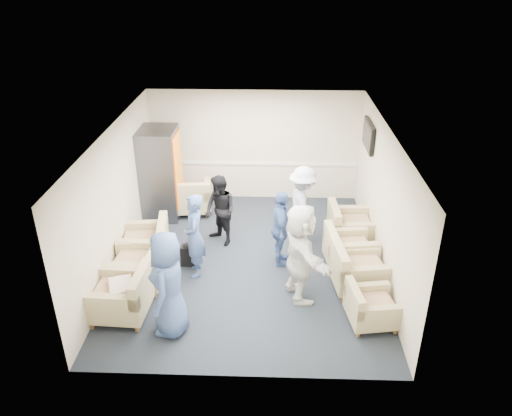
{
  "coord_description": "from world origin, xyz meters",
  "views": [
    {
      "loc": [
        0.43,
        -8.31,
        5.46
      ],
      "look_at": [
        0.13,
        0.2,
        1.11
      ],
      "focal_mm": 35.0,
      "sensor_mm": 36.0,
      "label": 1
    }
  ],
  "objects_px": {
    "armchair_left_near": "(124,297)",
    "armchair_corner": "(191,198)",
    "armchair_right_midnear": "(355,270)",
    "armchair_right_midfar": "(346,251)",
    "person_back_left": "(220,211)",
    "armchair_left_far": "(147,244)",
    "person_mid_left": "(194,236)",
    "armchair_right_far": "(348,228)",
    "person_back_right": "(303,206)",
    "person_front_right": "(300,253)",
    "vending_machine": "(161,173)",
    "armchair_left_mid": "(141,267)",
    "person_mid_right": "(281,229)",
    "person_front_left": "(169,284)",
    "armchair_right_near": "(369,308)"
  },
  "relations": [
    {
      "from": "armchair_left_far",
      "to": "person_mid_left",
      "type": "xyz_separation_m",
      "value": [
        1.01,
        -0.41,
        0.45
      ]
    },
    {
      "from": "armchair_left_near",
      "to": "person_mid_left",
      "type": "relative_size",
      "value": 0.6
    },
    {
      "from": "armchair_left_far",
      "to": "armchair_right_midfar",
      "type": "bearing_deg",
      "value": 81.35
    },
    {
      "from": "armchair_corner",
      "to": "person_front_right",
      "type": "xyz_separation_m",
      "value": [
        2.39,
        -3.15,
        0.53
      ]
    },
    {
      "from": "armchair_right_midfar",
      "to": "person_mid_right",
      "type": "xyz_separation_m",
      "value": [
        -1.27,
        0.07,
        0.43
      ]
    },
    {
      "from": "armchair_left_far",
      "to": "person_mid_left",
      "type": "distance_m",
      "value": 1.18
    },
    {
      "from": "armchair_right_midnear",
      "to": "person_mid_right",
      "type": "relative_size",
      "value": 0.68
    },
    {
      "from": "armchair_left_far",
      "to": "person_mid_left",
      "type": "height_order",
      "value": "person_mid_left"
    },
    {
      "from": "armchair_right_near",
      "to": "vending_machine",
      "type": "height_order",
      "value": "vending_machine"
    },
    {
      "from": "armchair_right_midfar",
      "to": "person_back_left",
      "type": "distance_m",
      "value": 2.67
    },
    {
      "from": "armchair_left_far",
      "to": "vending_machine",
      "type": "relative_size",
      "value": 0.5
    },
    {
      "from": "armchair_left_near",
      "to": "armchair_right_far",
      "type": "xyz_separation_m",
      "value": [
        4.05,
        2.52,
        -0.01
      ]
    },
    {
      "from": "armchair_left_near",
      "to": "armchair_left_mid",
      "type": "bearing_deg",
      "value": 177.58
    },
    {
      "from": "armchair_left_near",
      "to": "person_front_right",
      "type": "bearing_deg",
      "value": 105.08
    },
    {
      "from": "armchair_right_far",
      "to": "person_mid_left",
      "type": "bearing_deg",
      "value": 108.65
    },
    {
      "from": "armchair_left_near",
      "to": "armchair_corner",
      "type": "relative_size",
      "value": 0.96
    },
    {
      "from": "armchair_right_midnear",
      "to": "armchair_right_midfar",
      "type": "xyz_separation_m",
      "value": [
        -0.07,
        0.68,
        -0.03
      ]
    },
    {
      "from": "person_mid_left",
      "to": "person_front_right",
      "type": "bearing_deg",
      "value": 63.55
    },
    {
      "from": "person_back_left",
      "to": "armchair_right_midnear",
      "type": "bearing_deg",
      "value": 17.07
    },
    {
      "from": "armchair_right_far",
      "to": "vending_machine",
      "type": "relative_size",
      "value": 0.46
    },
    {
      "from": "person_front_right",
      "to": "armchair_right_far",
      "type": "bearing_deg",
      "value": -48.06
    },
    {
      "from": "armchair_left_near",
      "to": "armchair_right_midfar",
      "type": "bearing_deg",
      "value": 115.35
    },
    {
      "from": "person_back_left",
      "to": "person_front_right",
      "type": "relative_size",
      "value": 0.83
    },
    {
      "from": "armchair_right_midfar",
      "to": "vending_machine",
      "type": "height_order",
      "value": "vending_machine"
    },
    {
      "from": "armchair_left_mid",
      "to": "vending_machine",
      "type": "bearing_deg",
      "value": -174.15
    },
    {
      "from": "armchair_right_midfar",
      "to": "armchair_corner",
      "type": "height_order",
      "value": "armchair_corner"
    },
    {
      "from": "armchair_left_far",
      "to": "person_back_left",
      "type": "bearing_deg",
      "value": 110.91
    },
    {
      "from": "person_front_left",
      "to": "person_mid_right",
      "type": "bearing_deg",
      "value": 143.45
    },
    {
      "from": "person_back_right",
      "to": "armchair_left_mid",
      "type": "bearing_deg",
      "value": 103.84
    },
    {
      "from": "person_back_right",
      "to": "armchair_corner",
      "type": "bearing_deg",
      "value": 48.9
    },
    {
      "from": "armchair_right_near",
      "to": "armchair_right_far",
      "type": "bearing_deg",
      "value": -8.7
    },
    {
      "from": "person_back_left",
      "to": "person_mid_right",
      "type": "bearing_deg",
      "value": 15.85
    },
    {
      "from": "person_back_left",
      "to": "person_mid_right",
      "type": "distance_m",
      "value": 1.45
    },
    {
      "from": "armchair_right_midnear",
      "to": "person_front_right",
      "type": "distance_m",
      "value": 1.19
    },
    {
      "from": "armchair_right_midnear",
      "to": "person_back_left",
      "type": "xyz_separation_m",
      "value": [
        -2.58,
        1.51,
        0.38
      ]
    },
    {
      "from": "vending_machine",
      "to": "person_back_left",
      "type": "distance_m",
      "value": 1.94
    },
    {
      "from": "person_back_left",
      "to": "person_back_right",
      "type": "distance_m",
      "value": 1.7
    },
    {
      "from": "armchair_left_near",
      "to": "vending_machine",
      "type": "bearing_deg",
      "value": -175.83
    },
    {
      "from": "armchair_right_far",
      "to": "person_back_right",
      "type": "xyz_separation_m",
      "value": [
        -0.96,
        0.01,
        0.49
      ]
    },
    {
      "from": "person_mid_left",
      "to": "person_back_right",
      "type": "relative_size",
      "value": 0.97
    },
    {
      "from": "armchair_right_midnear",
      "to": "person_back_right",
      "type": "height_order",
      "value": "person_back_right"
    },
    {
      "from": "armchair_left_mid",
      "to": "vending_machine",
      "type": "xyz_separation_m",
      "value": [
        -0.17,
        2.78,
        0.66
      ]
    },
    {
      "from": "armchair_right_near",
      "to": "armchair_right_midfar",
      "type": "height_order",
      "value": "armchair_right_midfar"
    },
    {
      "from": "vending_machine",
      "to": "person_back_left",
      "type": "bearing_deg",
      "value": -40.43
    },
    {
      "from": "vending_machine",
      "to": "person_mid_left",
      "type": "distance_m",
      "value": 2.65
    },
    {
      "from": "person_back_right",
      "to": "person_front_left",
      "type": "bearing_deg",
      "value": 127.46
    },
    {
      "from": "person_mid_right",
      "to": "armchair_left_mid",
      "type": "bearing_deg",
      "value": 104.15
    },
    {
      "from": "armchair_right_far",
      "to": "person_back_left",
      "type": "xyz_separation_m",
      "value": [
        -2.66,
        -0.09,
        0.39
      ]
    },
    {
      "from": "armchair_left_mid",
      "to": "person_mid_right",
      "type": "distance_m",
      "value": 2.68
    },
    {
      "from": "armchair_right_midfar",
      "to": "person_front_left",
      "type": "xyz_separation_m",
      "value": [
        -3.03,
        -1.94,
        0.55
      ]
    }
  ]
}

